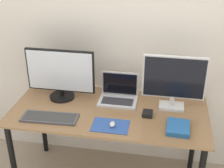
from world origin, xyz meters
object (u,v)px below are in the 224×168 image
at_px(keyboard, 50,117).
at_px(mouse, 112,124).
at_px(power_brick, 148,114).
at_px(monitor_right, 174,81).
at_px(monitor_left, 60,74).
at_px(laptop, 119,94).
at_px(book, 178,128).

relative_size(keyboard, mouse, 6.64).
bearing_deg(mouse, power_brick, 39.69).
bearing_deg(monitor_right, monitor_left, -180.00).
xyz_separation_m(laptop, book, (0.47, -0.34, -0.04)).
bearing_deg(monitor_right, laptop, 174.49).
xyz_separation_m(monitor_left, mouse, (0.48, -0.35, -0.19)).
relative_size(monitor_right, keyboard, 1.12).
relative_size(laptop, book, 1.53).
distance_m(monitor_left, monitor_right, 0.89).
height_order(laptop, book, laptop).
xyz_separation_m(monitor_left, book, (0.93, -0.30, -0.19)).
bearing_deg(laptop, monitor_right, -5.51).
xyz_separation_m(monitor_left, power_brick, (0.71, -0.15, -0.19)).
height_order(monitor_left, monitor_right, monitor_right).
relative_size(book, power_brick, 2.30).
xyz_separation_m(monitor_right, power_brick, (-0.17, -0.15, -0.21)).
xyz_separation_m(mouse, book, (0.45, 0.05, -0.00)).
height_order(book, power_brick, book).
distance_m(keyboard, power_brick, 0.72).
bearing_deg(book, keyboard, -178.47).
relative_size(laptop, keyboard, 0.72).
height_order(mouse, power_brick, mouse).
distance_m(monitor_right, laptop, 0.46).
height_order(laptop, keyboard, laptop).
bearing_deg(keyboard, monitor_left, 92.24).
bearing_deg(monitor_left, monitor_right, 0.00).
bearing_deg(power_brick, mouse, -140.31).
distance_m(laptop, keyboard, 0.58).
xyz_separation_m(monitor_left, laptop, (0.46, 0.04, -0.16)).
distance_m(mouse, book, 0.45).
bearing_deg(monitor_left, mouse, -35.59).
bearing_deg(monitor_right, mouse, -139.55).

